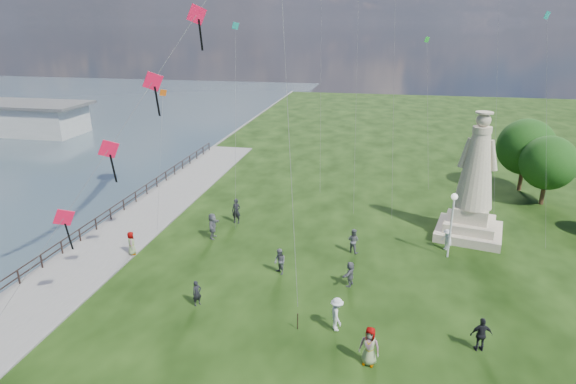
% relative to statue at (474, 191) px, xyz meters
% --- Properties ---
extents(waterfront, '(200.00, 200.00, 1.51)m').
position_rel_statue_xyz_m(waterfront, '(-25.87, -7.55, -3.47)').
color(waterfront, '#374953').
rests_on(waterfront, ground).
extents(statue, '(5.29, 5.29, 9.01)m').
position_rel_statue_xyz_m(statue, '(0.00, 0.00, 0.00)').
color(statue, tan).
rests_on(statue, ground).
extents(lamppost, '(0.41, 0.41, 4.43)m').
position_rel_statue_xyz_m(lamppost, '(-1.85, -3.80, -0.21)').
color(lamppost, silver).
rests_on(lamppost, ground).
extents(tree_row, '(8.57, 14.07, 6.62)m').
position_rel_statue_xyz_m(tree_row, '(6.99, 9.00, 0.34)').
color(tree_row, '#382314').
rests_on(tree_row, ground).
extents(person_0, '(0.60, 0.63, 1.45)m').
position_rel_statue_xyz_m(person_0, '(-15.89, -12.47, -2.68)').
color(person_0, black).
rests_on(person_0, ground).
extents(person_1, '(0.91, 0.92, 1.65)m').
position_rel_statue_xyz_m(person_1, '(-12.22, -8.18, -2.58)').
color(person_1, '#595960').
rests_on(person_1, ground).
extents(person_2, '(0.95, 1.28, 1.78)m').
position_rel_statue_xyz_m(person_2, '(-8.22, -13.21, -2.51)').
color(person_2, silver).
rests_on(person_2, ground).
extents(person_3, '(1.09, 0.70, 1.74)m').
position_rel_statue_xyz_m(person_3, '(-1.43, -13.50, -2.54)').
color(person_3, black).
rests_on(person_3, ground).
extents(person_4, '(1.01, 0.74, 1.88)m').
position_rel_statue_xyz_m(person_4, '(-6.52, -15.49, -2.46)').
color(person_4, '#595960').
rests_on(person_4, ground).
extents(person_5, '(0.87, 1.79, 1.88)m').
position_rel_statue_xyz_m(person_5, '(-18.02, -4.03, -2.46)').
color(person_5, '#595960').
rests_on(person_5, ground).
extents(person_6, '(0.76, 0.55, 1.95)m').
position_rel_statue_xyz_m(person_6, '(-17.18, -1.04, -2.43)').
color(person_6, black).
rests_on(person_6, ground).
extents(person_7, '(0.96, 0.81, 1.68)m').
position_rel_statue_xyz_m(person_7, '(-8.02, -4.33, -2.56)').
color(person_7, '#595960').
rests_on(person_7, ground).
extents(person_8, '(0.96, 1.05, 1.47)m').
position_rel_statue_xyz_m(person_8, '(-1.84, -2.67, -2.67)').
color(person_8, silver).
rests_on(person_8, ground).
extents(person_9, '(0.97, 0.59, 1.56)m').
position_rel_statue_xyz_m(person_9, '(-0.91, -0.82, -2.62)').
color(person_9, black).
rests_on(person_9, ground).
extents(person_10, '(0.77, 0.91, 1.59)m').
position_rel_statue_xyz_m(person_10, '(-22.33, -7.70, -2.61)').
color(person_10, '#595960').
rests_on(person_10, ground).
extents(person_11, '(1.00, 1.52, 1.52)m').
position_rel_statue_xyz_m(person_11, '(-7.89, -8.73, -2.65)').
color(person_11, '#595960').
rests_on(person_11, ground).
extents(red_kite_train, '(10.55, 9.35, 18.55)m').
position_rel_statue_xyz_m(red_kite_train, '(-17.83, -11.96, 8.05)').
color(red_kite_train, black).
rests_on(red_kite_train, ground).
extents(small_kites, '(28.58, 18.96, 30.25)m').
position_rel_statue_xyz_m(small_kites, '(-8.07, 6.44, 10.80)').
color(small_kites, teal).
rests_on(small_kites, ground).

